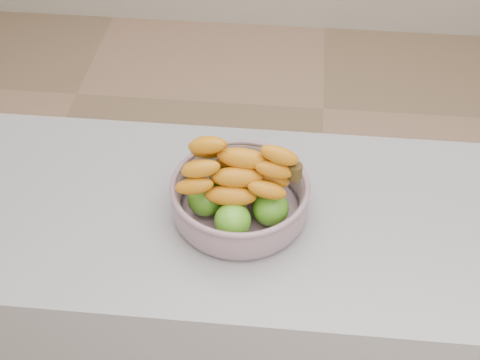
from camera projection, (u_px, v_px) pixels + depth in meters
The scene contains 3 objects.
ground at pixel (320, 318), 2.37m from camera, with size 4.00×4.00×0.00m, color #9F7B61.
counter at pixel (333, 335), 1.79m from camera, with size 2.00×0.60×0.90m, color gray.
fruit_bowl at pixel (240, 194), 1.46m from camera, with size 0.31×0.31×0.18m.
Camera 1 is at (-0.15, -1.41, 1.98)m, focal length 50.00 mm.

